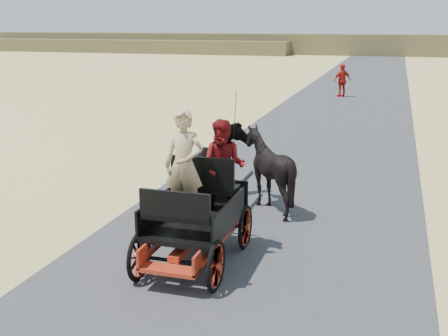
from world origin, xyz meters
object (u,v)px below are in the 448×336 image
(horse_left, at_px, (219,166))
(pedestrian, at_px, (342,80))
(horse_right, at_px, (269,170))
(carriage, at_px, (196,241))

(horse_left, xyz_separation_m, pedestrian, (0.82, 18.97, 0.02))
(horse_right, xyz_separation_m, pedestrian, (-0.28, 18.97, 0.01))
(carriage, xyz_separation_m, horse_right, (0.55, 3.00, 0.49))
(horse_left, height_order, horse_right, horse_right)
(horse_left, xyz_separation_m, horse_right, (1.10, 0.00, 0.00))
(carriage, height_order, horse_right, horse_right)
(horse_right, bearing_deg, carriage, 79.61)
(horse_left, bearing_deg, carriage, 100.39)
(pedestrian, bearing_deg, horse_right, 52.75)
(carriage, bearing_deg, horse_right, 79.61)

